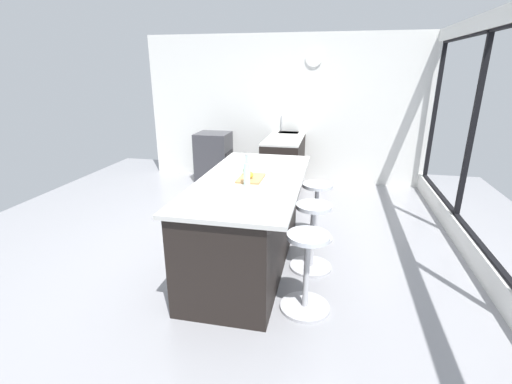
# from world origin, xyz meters

# --- Properties ---
(ground_plane) EXTENTS (7.65, 7.65, 0.00)m
(ground_plane) POSITION_xyz_m (0.00, 0.00, 0.00)
(ground_plane) COLOR gray
(window_panel_rear) EXTENTS (5.88, 0.12, 2.61)m
(window_panel_rear) POSITION_xyz_m (-0.00, 2.54, 1.16)
(window_panel_rear) COLOR silver
(window_panel_rear) RESTS_ON ground_plane
(interior_partition_left) EXTENTS (0.15, 5.08, 2.61)m
(interior_partition_left) POSITION_xyz_m (-2.94, 0.00, 1.31)
(interior_partition_left) COLOR silver
(interior_partition_left) RESTS_ON ground_plane
(sink_cabinet) EXTENTS (2.07, 0.60, 1.21)m
(sink_cabinet) POSITION_xyz_m (-2.60, 0.15, 0.47)
(sink_cabinet) COLOR black
(sink_cabinet) RESTS_ON ground_plane
(oven_range) EXTENTS (0.60, 0.61, 0.90)m
(oven_range) POSITION_xyz_m (-2.59, -1.24, 0.45)
(oven_range) COLOR #38383D
(oven_range) RESTS_ON ground_plane
(kitchen_island) EXTENTS (2.25, 1.03, 0.96)m
(kitchen_island) POSITION_xyz_m (0.33, 0.11, 0.49)
(kitchen_island) COLOR black
(kitchen_island) RESTS_ON ground_plane
(stool_by_window) EXTENTS (0.44, 0.44, 0.73)m
(stool_by_window) POSITION_xyz_m (-0.38, 0.80, 0.34)
(stool_by_window) COLOR #B7B7BC
(stool_by_window) RESTS_ON ground_plane
(stool_middle) EXTENTS (0.44, 0.44, 0.73)m
(stool_middle) POSITION_xyz_m (0.33, 0.80, 0.34)
(stool_middle) COLOR #B7B7BC
(stool_middle) RESTS_ON ground_plane
(stool_near_camera) EXTENTS (0.44, 0.44, 0.73)m
(stool_near_camera) POSITION_xyz_m (1.04, 0.80, 0.34)
(stool_near_camera) COLOR #B7B7BC
(stool_near_camera) RESTS_ON ground_plane
(cutting_board) EXTENTS (0.36, 0.24, 0.02)m
(cutting_board) POSITION_xyz_m (0.36, 0.16, 0.97)
(cutting_board) COLOR tan
(cutting_board) RESTS_ON kitchen_island
(apple_green) EXTENTS (0.08, 0.08, 0.08)m
(apple_green) POSITION_xyz_m (0.25, 0.09, 1.02)
(apple_green) COLOR #609E2D
(apple_green) RESTS_ON cutting_board
(apple_yellow) EXTENTS (0.08, 0.08, 0.08)m
(apple_yellow) POSITION_xyz_m (0.40, 0.15, 1.02)
(apple_yellow) COLOR gold
(apple_yellow) RESTS_ON cutting_board
(water_bottle) EXTENTS (0.06, 0.06, 0.31)m
(water_bottle) POSITION_xyz_m (0.58, 0.17, 1.08)
(water_bottle) COLOR silver
(water_bottle) RESTS_ON kitchen_island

